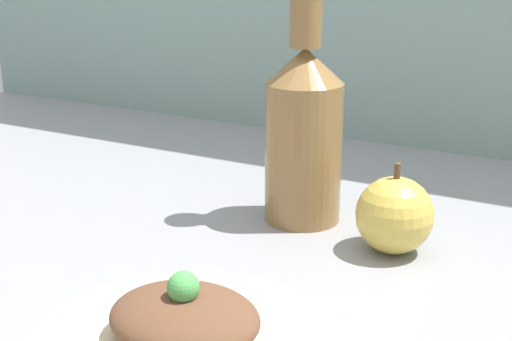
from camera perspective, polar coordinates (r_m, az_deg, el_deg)
The scene contains 3 objects.
plated_food at distance 49.87cm, azimuth -5.73°, elevation -12.05°, with size 16.64×16.64×5.50cm.
cider_bottle at distance 72.84cm, azimuth 3.84°, elevation 3.69°, with size 7.94×7.94×28.14cm.
apple at distance 68.10cm, azimuth 10.90°, elevation -3.49°, with size 7.36×7.36×8.77cm.
Camera 1 is at (18.24, -44.31, 28.30)cm, focal length 50.00 mm.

